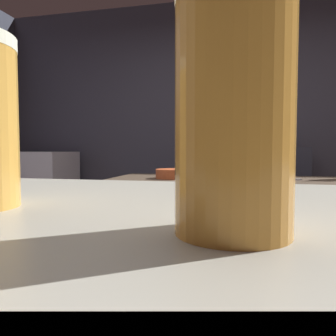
# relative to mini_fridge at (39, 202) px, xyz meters

# --- Properties ---
(wall_back) EXTENTS (5.20, 0.10, 2.70)m
(wall_back) POSITION_rel_mini_fridge_xyz_m (2.00, 0.45, 0.80)
(wall_back) COLOR #45424F
(wall_back) RESTS_ON ground
(prep_counter) EXTENTS (2.10, 0.60, 0.93)m
(prep_counter) POSITION_rel_mini_fridge_xyz_m (2.35, -0.99, -0.08)
(prep_counter) COLOR #4F3F31
(prep_counter) RESTS_ON ground
(back_shelf) EXTENTS (0.81, 0.36, 1.14)m
(back_shelf) POSITION_rel_mini_fridge_xyz_m (2.34, 0.17, 0.02)
(back_shelf) COLOR #32323F
(back_shelf) RESTS_ON ground
(mini_fridge) EXTENTS (0.70, 0.58, 1.09)m
(mini_fridge) POSITION_rel_mini_fridge_xyz_m (0.00, 0.00, 0.00)
(mini_fridge) COLOR white
(mini_fridge) RESTS_ON ground
(bartender) EXTENTS (0.49, 0.55, 1.70)m
(bartender) POSITION_rel_mini_fridge_xyz_m (2.08, -1.45, 0.44)
(bartender) COLOR #323330
(bartender) RESTS_ON ground
(mixing_bowl) EXTENTS (0.22, 0.22, 0.06)m
(mixing_bowl) POSITION_rel_mini_fridge_xyz_m (1.70, -1.06, 0.41)
(mixing_bowl) COLOR #D45A2E
(mixing_bowl) RESTS_ON prep_counter
(chefs_knife) EXTENTS (0.24, 0.10, 0.01)m
(chefs_knife) POSITION_rel_mini_fridge_xyz_m (2.36, -1.04, 0.39)
(chefs_knife) COLOR silver
(chefs_knife) RESTS_ON prep_counter
(pint_glass_near) EXTENTS (0.07, 0.07, 0.15)m
(pint_glass_near) POSITION_rel_mini_fridge_xyz_m (2.10, -2.84, 0.59)
(pint_glass_near) COLOR gold
(pint_glass_near) RESTS_ON bar_counter
(bottle_soy) EXTENTS (0.07, 0.07, 0.23)m
(bottle_soy) POSITION_rel_mini_fridge_xyz_m (2.08, 0.16, 0.68)
(bottle_soy) COLOR #52832B
(bottle_soy) RESTS_ON back_shelf
(bottle_vinegar) EXTENTS (0.06, 0.06, 0.19)m
(bottle_vinegar) POSITION_rel_mini_fridge_xyz_m (2.29, 0.23, 0.67)
(bottle_vinegar) COLOR #457D2D
(bottle_vinegar) RESTS_ON back_shelf
(bottle_hot_sauce) EXTENTS (0.05, 0.05, 0.23)m
(bottle_hot_sauce) POSITION_rel_mini_fridge_xyz_m (2.59, 0.19, 0.68)
(bottle_hot_sauce) COLOR #D3D37E
(bottle_hot_sauce) RESTS_ON back_shelf
(bottle_olive_oil) EXTENTS (0.07, 0.07, 0.17)m
(bottle_olive_oil) POSITION_rel_mini_fridge_xyz_m (2.56, 0.10, 0.66)
(bottle_olive_oil) COLOR #458336
(bottle_olive_oil) RESTS_ON back_shelf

